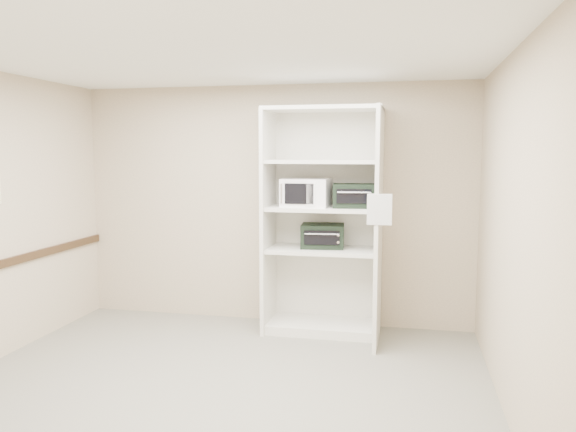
% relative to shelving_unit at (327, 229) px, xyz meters
% --- Properties ---
extents(floor, '(4.50, 4.00, 0.01)m').
position_rel_shelving_unit_xyz_m(floor, '(-0.67, -1.70, -1.13)').
color(floor, slate).
rests_on(floor, ground).
extents(ceiling, '(4.50, 4.00, 0.01)m').
position_rel_shelving_unit_xyz_m(ceiling, '(-0.67, -1.70, 1.57)').
color(ceiling, white).
extents(wall_back, '(4.50, 0.02, 2.70)m').
position_rel_shelving_unit_xyz_m(wall_back, '(-0.67, 0.30, 0.22)').
color(wall_back, '#C5B38F').
rests_on(wall_back, ground).
extents(wall_front, '(4.50, 0.02, 2.70)m').
position_rel_shelving_unit_xyz_m(wall_front, '(-0.67, -3.70, 0.22)').
color(wall_front, '#C5B38F').
rests_on(wall_front, ground).
extents(wall_right, '(0.02, 4.00, 2.70)m').
position_rel_shelving_unit_xyz_m(wall_right, '(1.58, -1.70, 0.22)').
color(wall_right, '#C5B38F').
rests_on(wall_right, ground).
extents(shelving_unit, '(1.24, 0.92, 2.42)m').
position_rel_shelving_unit_xyz_m(shelving_unit, '(0.00, 0.00, 0.00)').
color(shelving_unit, silver).
rests_on(shelving_unit, floor).
extents(microwave, '(0.52, 0.40, 0.30)m').
position_rel_shelving_unit_xyz_m(microwave, '(-0.23, -0.01, 0.39)').
color(microwave, white).
rests_on(microwave, shelving_unit).
extents(toaster_oven_upper, '(0.46, 0.37, 0.25)m').
position_rel_shelving_unit_xyz_m(toaster_oven_upper, '(0.28, -0.02, 0.36)').
color(toaster_oven_upper, black).
rests_on(toaster_oven_upper, shelving_unit).
extents(toaster_oven_lower, '(0.49, 0.39, 0.25)m').
position_rel_shelving_unit_xyz_m(toaster_oven_lower, '(-0.05, 0.05, -0.08)').
color(toaster_oven_lower, black).
rests_on(toaster_oven_lower, shelving_unit).
extents(paper_sign, '(0.23, 0.01, 0.29)m').
position_rel_shelving_unit_xyz_m(paper_sign, '(0.58, -0.63, 0.28)').
color(paper_sign, white).
rests_on(paper_sign, shelving_unit).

